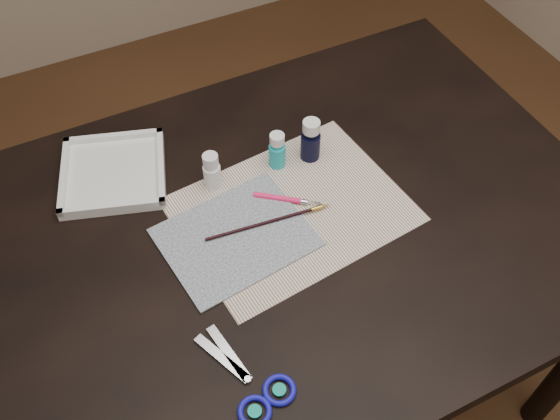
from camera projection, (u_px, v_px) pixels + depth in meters
name	position (u px, v px, depth m)	size (l,w,h in m)	color
ground	(280.00, 385.00, 1.80)	(3.50, 3.50, 0.02)	#422614
table	(280.00, 320.00, 1.50)	(1.30, 0.90, 0.75)	black
paper	(292.00, 210.00, 1.23)	(0.43, 0.33, 0.00)	white
canvas	(236.00, 237.00, 1.19)	(0.27, 0.22, 0.00)	black
paint_bottle_white	(212.00, 171.00, 1.24)	(0.04, 0.04, 0.09)	white
paint_bottle_cyan	(277.00, 150.00, 1.28)	(0.03, 0.03, 0.09)	#1BB1B6
paint_bottle_navy	(311.00, 140.00, 1.29)	(0.04, 0.04, 0.10)	black
paintbrush	(270.00, 221.00, 1.20)	(0.26, 0.01, 0.01)	black
craft_knife	(289.00, 200.00, 1.24)	(0.14, 0.01, 0.01)	#FF1F63
scissors	(236.00, 375.00, 1.01)	(0.21, 0.11, 0.01)	silver
palette_tray	(113.00, 172.00, 1.28)	(0.21, 0.21, 0.03)	white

